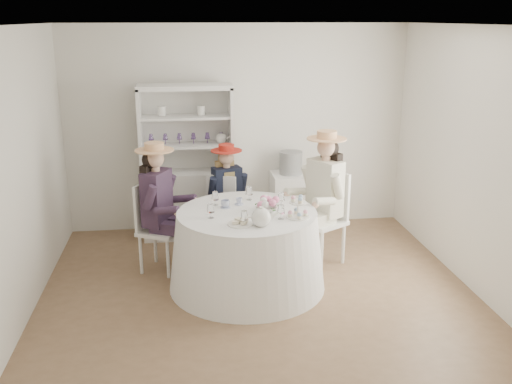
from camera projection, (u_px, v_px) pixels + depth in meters
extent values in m
plane|color=brown|center=(257.00, 289.00, 6.06)|extent=(4.50, 4.50, 0.00)
plane|color=white|center=(257.00, 25.00, 5.26)|extent=(4.50, 4.50, 0.00)
plane|color=white|center=(238.00, 129.00, 7.56)|extent=(4.50, 0.00, 4.50)
plane|color=white|center=(297.00, 241.00, 3.76)|extent=(4.50, 0.00, 4.50)
plane|color=white|center=(22.00, 174.00, 5.38)|extent=(0.00, 4.50, 4.50)
plane|color=white|center=(471.00, 159.00, 5.94)|extent=(0.00, 4.50, 4.50)
cone|color=white|center=(247.00, 250.00, 6.02)|extent=(1.66, 1.66, 0.82)
cylinder|color=white|center=(247.00, 213.00, 5.90)|extent=(1.46, 1.46, 0.02)
cube|color=silver|center=(189.00, 204.00, 7.43)|extent=(1.24, 0.72, 0.88)
cube|color=silver|center=(186.00, 127.00, 7.33)|extent=(1.14, 0.33, 1.07)
cube|color=silver|center=(185.00, 87.00, 6.99)|extent=(1.24, 0.72, 0.06)
cube|color=silver|center=(140.00, 131.00, 7.07)|extent=(0.15, 0.43, 1.07)
cube|color=silver|center=(231.00, 129.00, 7.21)|extent=(0.15, 0.43, 1.07)
cube|color=silver|center=(187.00, 145.00, 7.20)|extent=(1.15, 0.65, 0.03)
cube|color=silver|center=(186.00, 117.00, 7.09)|extent=(1.15, 0.65, 0.03)
sphere|color=white|center=(221.00, 138.00, 7.23)|extent=(0.14, 0.14, 0.14)
cube|color=silver|center=(290.00, 201.00, 7.68)|extent=(0.50, 0.50, 0.78)
cylinder|color=black|center=(291.00, 163.00, 7.53)|extent=(0.31, 0.31, 0.30)
cube|color=silver|center=(160.00, 231.00, 6.39)|extent=(0.56, 0.56, 0.04)
cylinder|color=silver|center=(168.00, 258.00, 6.26)|extent=(0.04, 0.04, 0.46)
cylinder|color=silver|center=(181.00, 247.00, 6.56)|extent=(0.04, 0.04, 0.46)
cylinder|color=silver|center=(141.00, 254.00, 6.36)|extent=(0.04, 0.04, 0.46)
cylinder|color=silver|center=(155.00, 244.00, 6.66)|extent=(0.04, 0.04, 0.46)
cube|color=silver|center=(144.00, 205.00, 6.36)|extent=(0.20, 0.37, 0.53)
cube|color=black|center=(157.00, 198.00, 6.28)|extent=(0.35, 0.43, 0.61)
cube|color=black|center=(166.00, 228.00, 6.24)|extent=(0.38, 0.28, 0.13)
cylinder|color=black|center=(179.00, 256.00, 6.29)|extent=(0.11, 0.11, 0.48)
cylinder|color=black|center=(150.00, 197.00, 6.05)|extent=(0.21, 0.16, 0.29)
cube|color=black|center=(174.00, 222.00, 6.41)|extent=(0.38, 0.28, 0.13)
cylinder|color=black|center=(187.00, 250.00, 6.46)|extent=(0.11, 0.11, 0.48)
cylinder|color=black|center=(169.00, 186.00, 6.44)|extent=(0.21, 0.16, 0.29)
cylinder|color=#D8A889|center=(155.00, 169.00, 6.18)|extent=(0.09, 0.09, 0.08)
sphere|color=#D8A889|center=(155.00, 159.00, 6.15)|extent=(0.20, 0.20, 0.20)
sphere|color=black|center=(151.00, 160.00, 6.17)|extent=(0.20, 0.20, 0.20)
cube|color=black|center=(149.00, 181.00, 6.25)|extent=(0.19, 0.26, 0.40)
cylinder|color=tan|center=(154.00, 150.00, 6.12)|extent=(0.42, 0.42, 0.01)
cylinder|color=tan|center=(154.00, 146.00, 6.11)|extent=(0.21, 0.21, 0.08)
cube|color=silver|center=(228.00, 216.00, 7.00)|extent=(0.46, 0.46, 0.04)
cylinder|color=silver|center=(221.00, 239.00, 6.88)|extent=(0.03, 0.03, 0.41)
cylinder|color=silver|center=(244.00, 235.00, 6.99)|extent=(0.03, 0.03, 0.41)
cylinder|color=silver|center=(213.00, 230.00, 7.14)|extent=(0.03, 0.03, 0.41)
cylinder|color=silver|center=(235.00, 227.00, 7.25)|extent=(0.03, 0.03, 0.41)
cube|color=silver|center=(223.00, 193.00, 7.08)|extent=(0.35, 0.12, 0.47)
cube|color=black|center=(227.00, 189.00, 6.92)|extent=(0.38, 0.27, 0.54)
cube|color=tan|center=(227.00, 189.00, 6.92)|extent=(0.18, 0.23, 0.47)
cube|color=black|center=(224.00, 214.00, 6.85)|extent=(0.20, 0.34, 0.11)
cylinder|color=black|center=(229.00, 240.00, 6.82)|extent=(0.09, 0.09, 0.43)
cylinder|color=black|center=(213.00, 186.00, 6.79)|extent=(0.12, 0.18, 0.26)
cube|color=black|center=(238.00, 213.00, 6.91)|extent=(0.20, 0.34, 0.11)
cylinder|color=black|center=(242.00, 238.00, 6.88)|extent=(0.09, 0.09, 0.43)
cylinder|color=black|center=(243.00, 183.00, 6.94)|extent=(0.12, 0.18, 0.26)
cylinder|color=#D8A889|center=(227.00, 166.00, 6.83)|extent=(0.08, 0.08, 0.08)
sphere|color=#D8A889|center=(226.00, 157.00, 6.80)|extent=(0.18, 0.18, 0.18)
sphere|color=tan|center=(225.00, 158.00, 6.84)|extent=(0.18, 0.18, 0.18)
cube|color=tan|center=(225.00, 175.00, 6.94)|extent=(0.24, 0.13, 0.36)
cylinder|color=red|center=(226.00, 151.00, 6.78)|extent=(0.38, 0.38, 0.01)
cylinder|color=red|center=(226.00, 147.00, 6.77)|extent=(0.19, 0.19, 0.08)
cube|color=silver|center=(322.00, 222.00, 6.58)|extent=(0.61, 0.61, 0.04)
cylinder|color=silver|center=(300.00, 242.00, 6.69)|extent=(0.04, 0.04, 0.49)
cylinder|color=silver|center=(322.00, 251.00, 6.42)|extent=(0.04, 0.04, 0.49)
cylinder|color=silver|center=(322.00, 235.00, 6.90)|extent=(0.04, 0.04, 0.49)
cylinder|color=silver|center=(343.00, 243.00, 6.63)|extent=(0.04, 0.04, 0.49)
cube|color=silver|center=(335.00, 194.00, 6.62)|extent=(0.25, 0.38, 0.56)
cube|color=beige|center=(325.00, 188.00, 6.48)|extent=(0.40, 0.46, 0.64)
cube|color=beige|center=(308.00, 215.00, 6.55)|extent=(0.40, 0.32, 0.13)
cylinder|color=beige|center=(298.00, 245.00, 6.56)|extent=(0.11, 0.11, 0.51)
cylinder|color=beige|center=(308.00, 177.00, 6.60)|extent=(0.22, 0.19, 0.31)
cube|color=beige|center=(320.00, 220.00, 6.40)|extent=(0.40, 0.32, 0.13)
cylinder|color=beige|center=(310.00, 250.00, 6.41)|extent=(0.11, 0.11, 0.51)
cylinder|color=beige|center=(337.00, 186.00, 6.26)|extent=(0.22, 0.19, 0.31)
cylinder|color=#D8A889|center=(326.00, 158.00, 6.38)|extent=(0.10, 0.10, 0.09)
sphere|color=#D8A889|center=(326.00, 148.00, 6.34)|extent=(0.21, 0.21, 0.21)
sphere|color=black|center=(330.00, 148.00, 6.37)|extent=(0.21, 0.21, 0.21)
cube|color=black|center=(331.00, 170.00, 6.47)|extent=(0.21, 0.27, 0.42)
cylinder|color=tan|center=(327.00, 139.00, 6.31)|extent=(0.44, 0.44, 0.01)
cylinder|color=tan|center=(327.00, 135.00, 6.30)|extent=(0.22, 0.22, 0.09)
cube|color=silver|center=(227.00, 212.00, 7.09)|extent=(0.53, 0.53, 0.04)
cylinder|color=silver|center=(243.00, 226.00, 7.25)|extent=(0.04, 0.04, 0.44)
cylinder|color=silver|center=(220.00, 224.00, 7.34)|extent=(0.04, 0.04, 0.44)
cylinder|color=silver|center=(235.00, 235.00, 6.96)|extent=(0.04, 0.04, 0.44)
cylinder|color=silver|center=(210.00, 232.00, 7.05)|extent=(0.04, 0.04, 0.44)
cube|color=silver|center=(221.00, 196.00, 6.84)|extent=(0.35, 0.18, 0.50)
imported|color=white|center=(225.00, 204.00, 6.02)|extent=(0.10, 0.10, 0.07)
imported|color=white|center=(239.00, 202.00, 6.12)|extent=(0.08, 0.08, 0.07)
imported|color=white|center=(268.00, 205.00, 6.01)|extent=(0.09, 0.09, 0.06)
imported|color=white|center=(266.00, 209.00, 5.88)|extent=(0.26, 0.26, 0.06)
sphere|color=pink|center=(274.00, 202.00, 5.90)|extent=(0.08, 0.08, 0.08)
sphere|color=white|center=(273.00, 201.00, 5.93)|extent=(0.08, 0.08, 0.08)
sphere|color=pink|center=(269.00, 200.00, 5.95)|extent=(0.08, 0.08, 0.08)
sphere|color=white|center=(265.00, 200.00, 5.94)|extent=(0.08, 0.08, 0.08)
sphere|color=pink|center=(262.00, 201.00, 5.92)|extent=(0.08, 0.08, 0.08)
sphere|color=white|center=(262.00, 202.00, 5.88)|extent=(0.08, 0.08, 0.08)
sphere|color=pink|center=(263.00, 204.00, 5.84)|extent=(0.08, 0.08, 0.08)
sphere|color=white|center=(267.00, 204.00, 5.83)|extent=(0.08, 0.08, 0.08)
sphere|color=pink|center=(271.00, 204.00, 5.83)|extent=(0.08, 0.08, 0.08)
sphere|color=white|center=(274.00, 203.00, 5.86)|extent=(0.08, 0.08, 0.08)
sphere|color=white|center=(261.00, 217.00, 5.48)|extent=(0.19, 0.19, 0.19)
cylinder|color=white|center=(273.00, 216.00, 5.49)|extent=(0.11, 0.03, 0.09)
cylinder|color=white|center=(261.00, 208.00, 5.45)|extent=(0.04, 0.04, 0.02)
cylinder|color=white|center=(240.00, 224.00, 5.54)|extent=(0.25, 0.25, 0.01)
cube|color=beige|center=(235.00, 223.00, 5.51)|extent=(0.06, 0.04, 0.03)
cube|color=beige|center=(240.00, 220.00, 5.53)|extent=(0.07, 0.05, 0.03)
cube|color=beige|center=(245.00, 221.00, 5.55)|extent=(0.07, 0.06, 0.03)
cube|color=beige|center=(238.00, 219.00, 5.56)|extent=(0.07, 0.07, 0.03)
cube|color=beige|center=(244.00, 223.00, 5.50)|extent=(0.06, 0.07, 0.03)
cylinder|color=white|center=(298.00, 217.00, 5.73)|extent=(0.23, 0.23, 0.01)
cylinder|color=white|center=(298.00, 210.00, 5.71)|extent=(0.02, 0.02, 0.16)
cylinder|color=white|center=(298.00, 203.00, 5.69)|extent=(0.18, 0.18, 0.01)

